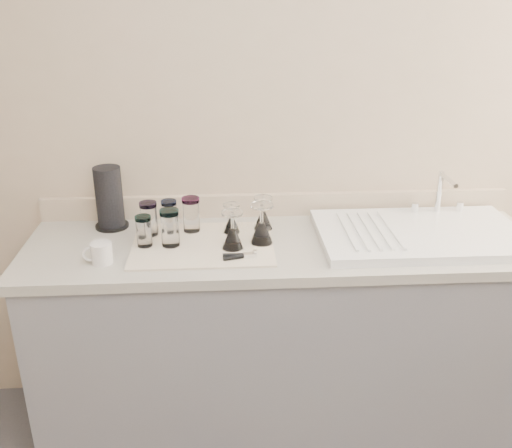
{
  "coord_description": "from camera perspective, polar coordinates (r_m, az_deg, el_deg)",
  "views": [
    {
      "loc": [
        -0.24,
        -0.86,
        1.85
      ],
      "look_at": [
        -0.12,
        1.15,
        1.0
      ],
      "focal_mm": 40.0,
      "sensor_mm": 36.0,
      "label": 1
    }
  ],
  "objects": [
    {
      "name": "can_opener",
      "position": [
        2.12,
        -1.63,
        -3.2
      ],
      "size": [
        0.13,
        0.05,
        0.02
      ],
      "color": "silver",
      "rests_on": "dish_towel"
    },
    {
      "name": "tumbler_blue",
      "position": [
        2.22,
        -8.59,
        -0.35
      ],
      "size": [
        0.07,
        0.07,
        0.15
      ],
      "color": "white",
      "rests_on": "dish_towel"
    },
    {
      "name": "tumbler_purple",
      "position": [
        2.35,
        -6.5,
        0.99
      ],
      "size": [
        0.07,
        0.07,
        0.14
      ],
      "color": "white",
      "rests_on": "dish_towel"
    },
    {
      "name": "goblet_back_right",
      "position": [
        2.36,
        0.72,
        0.61
      ],
      "size": [
        0.08,
        0.08,
        0.14
      ],
      "color": "white",
      "rests_on": "dish_towel"
    },
    {
      "name": "sink_unit",
      "position": [
        2.4,
        16.1,
        -0.9
      ],
      "size": [
        0.82,
        0.5,
        0.22
      ],
      "color": "white",
      "rests_on": "counter_unit"
    },
    {
      "name": "tumbler_cyan",
      "position": [
        2.37,
        -8.65,
        0.9
      ],
      "size": [
        0.06,
        0.06,
        0.13
      ],
      "color": "white",
      "rests_on": "dish_towel"
    },
    {
      "name": "counter_unit",
      "position": [
        2.5,
        2.66,
        -11.15
      ],
      "size": [
        2.06,
        0.62,
        0.9
      ],
      "color": "slate",
      "rests_on": "ground"
    },
    {
      "name": "tumbler_magenta",
      "position": [
        2.24,
        -11.15,
        -0.68
      ],
      "size": [
        0.06,
        0.06,
        0.12
      ],
      "color": "white",
      "rests_on": "dish_towel"
    },
    {
      "name": "tumbler_teal",
      "position": [
        2.34,
        -10.66,
        0.56
      ],
      "size": [
        0.07,
        0.07,
        0.14
      ],
      "color": "white",
      "rests_on": "dish_towel"
    },
    {
      "name": "goblet_front_right",
      "position": [
        2.23,
        0.57,
        -0.57
      ],
      "size": [
        0.09,
        0.09,
        0.16
      ],
      "color": "white",
      "rests_on": "dish_towel"
    },
    {
      "name": "goblet_front_left",
      "position": [
        2.19,
        -2.35,
        -1.19
      ],
      "size": [
        0.08,
        0.08,
        0.15
      ],
      "color": "white",
      "rests_on": "dish_towel"
    },
    {
      "name": "dish_towel",
      "position": [
        2.25,
        -5.35,
        -2.04
      ],
      "size": [
        0.55,
        0.42,
        0.01
      ],
      "primitive_type": "cube",
      "color": "white",
      "rests_on": "counter_unit"
    },
    {
      "name": "goblet_back_left",
      "position": [
        2.33,
        -2.45,
        0.12
      ],
      "size": [
        0.07,
        0.07,
        0.12
      ],
      "color": "white",
      "rests_on": "dish_towel"
    },
    {
      "name": "white_mug",
      "position": [
        2.17,
        -15.25,
        -2.83
      ],
      "size": [
        0.11,
        0.09,
        0.08
      ],
      "color": "silver",
      "rests_on": "counter_unit"
    },
    {
      "name": "paper_towel_roll",
      "position": [
        2.45,
        -14.45,
        2.49
      ],
      "size": [
        0.14,
        0.14,
        0.26
      ],
      "color": "black",
      "rests_on": "counter_unit"
    },
    {
      "name": "room_envelope",
      "position": [
        0.94,
        11.65,
        4.28
      ],
      "size": [
        3.54,
        3.5,
        2.52
      ],
      "color": "#4B4B4F",
      "rests_on": "ground"
    }
  ]
}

